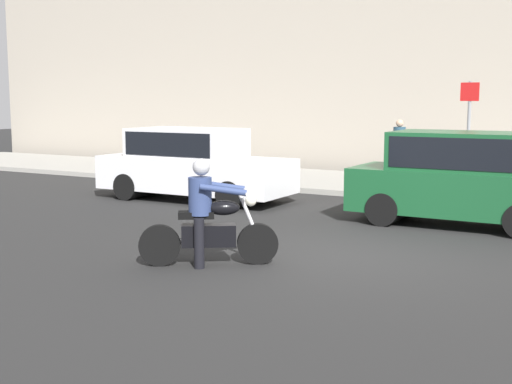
% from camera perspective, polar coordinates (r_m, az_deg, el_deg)
% --- Properties ---
extents(ground_plane, '(80.00, 80.00, 0.00)m').
position_cam_1_polar(ground_plane, '(10.97, 8.21, -5.09)').
color(ground_plane, '#242424').
extents(sidewalk_slab, '(40.00, 4.40, 0.14)m').
position_cam_1_polar(sidewalk_slab, '(18.54, 17.22, 0.15)').
color(sidewalk_slab, '#99968E').
rests_on(sidewalk_slab, ground_plane).
extents(motorcycle_with_rider_denim_blue, '(1.77, 1.24, 1.57)m').
position_cam_1_polar(motorcycle_with_rider_denim_blue, '(10.03, -4.05, -2.45)').
color(motorcycle_with_rider_denim_blue, black).
rests_on(motorcycle_with_rider_denim_blue, ground_plane).
extents(parked_sedan_white, '(4.71, 1.82, 1.72)m').
position_cam_1_polar(parked_sedan_white, '(16.45, -5.34, 2.39)').
color(parked_sedan_white, silver).
rests_on(parked_sedan_white, ground_plane).
extents(parked_hatchback_forest_green, '(4.07, 1.76, 1.80)m').
position_cam_1_polar(parked_hatchback_forest_green, '(13.65, 16.64, 1.20)').
color(parked_hatchback_forest_green, '#164C28').
rests_on(parked_hatchback_forest_green, ground_plane).
extents(street_sign_post, '(0.44, 0.08, 2.69)m').
position_cam_1_polar(street_sign_post, '(17.32, 17.28, 5.26)').
color(street_sign_post, gray).
rests_on(street_sign_post, sidewalk_slab).
extents(pedestrian_bystander, '(0.34, 0.34, 1.70)m').
position_cam_1_polar(pedestrian_bystander, '(19.67, 11.83, 3.87)').
color(pedestrian_bystander, black).
rests_on(pedestrian_bystander, sidewalk_slab).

